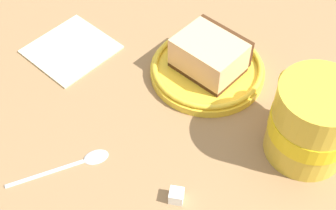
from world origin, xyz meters
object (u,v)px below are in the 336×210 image
(cake_slice, at_px, (210,55))
(folded_napkin, at_px, (71,49))
(tea_mug, at_px, (312,121))
(teaspoon, at_px, (80,161))
(small_plate, at_px, (207,69))
(sugar_cube, at_px, (176,196))

(cake_slice, bearing_deg, folded_napkin, -75.75)
(tea_mug, relative_size, folded_napkin, 0.97)
(teaspoon, bearing_deg, cake_slice, 160.04)
(tea_mug, bearing_deg, small_plate, -111.35)
(small_plate, distance_m, sugar_cube, 0.20)
(sugar_cube, bearing_deg, cake_slice, -165.91)
(small_plate, height_order, cake_slice, cake_slice)
(teaspoon, relative_size, folded_napkin, 0.92)
(tea_mug, xyz_separation_m, teaspoon, (0.14, -0.22, -0.05))
(teaspoon, height_order, folded_napkin, teaspoon)
(tea_mug, bearing_deg, sugar_cube, -38.00)
(tea_mug, distance_m, folded_napkin, 0.35)
(small_plate, height_order, sugar_cube, small_plate)
(cake_slice, xyz_separation_m, sugar_cube, (0.19, 0.05, -0.03))
(folded_napkin, distance_m, sugar_cube, 0.28)
(small_plate, bearing_deg, tea_mug, 68.65)
(small_plate, relative_size, sugar_cube, 9.98)
(small_plate, xyz_separation_m, sugar_cube, (0.19, 0.05, -0.00))
(tea_mug, distance_m, teaspoon, 0.27)
(small_plate, xyz_separation_m, tea_mug, (0.06, 0.15, 0.04))
(small_plate, height_order, tea_mug, tea_mug)
(teaspoon, bearing_deg, tea_mug, 121.99)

